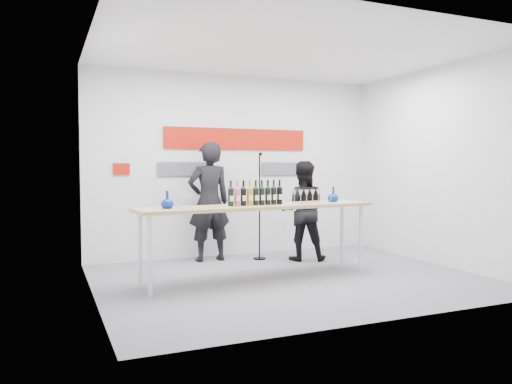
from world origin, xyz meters
TOP-DOWN VIEW (x-y plane):
  - ground at (0.00, 0.00)m, footprint 5.00×5.00m
  - back_wall at (0.00, 2.00)m, footprint 5.00×0.04m
  - signage at (-0.06, 1.97)m, footprint 3.38×0.02m
  - tasting_table at (-0.39, 0.15)m, footprint 3.32×0.90m
  - wine_bottles at (-0.44, 0.14)m, footprint 0.80×0.13m
  - decanter_left at (-1.63, 0.10)m, footprint 0.16×0.16m
  - decanter_right at (0.83, 0.29)m, footprint 0.16×0.16m
  - glasses_left at (-1.42, 0.07)m, footprint 0.18×0.23m
  - glasses_right at (0.45, 0.21)m, footprint 0.57×0.26m
  - presenter_left at (-0.62, 1.61)m, footprint 0.70×0.47m
  - presenter_right at (0.77, 1.09)m, footprint 0.94×0.86m
  - mic_stand at (0.17, 1.42)m, footprint 0.20×0.20m

SIDE VIEW (x-z plane):
  - ground at x=0.00m, z-range 0.00..0.00m
  - mic_stand at x=0.17m, z-range -0.33..1.38m
  - presenter_right at x=0.77m, z-range 0.00..1.58m
  - tasting_table at x=-0.39m, z-range 0.42..1.40m
  - presenter_left at x=-0.62m, z-range 0.00..1.88m
  - glasses_right at x=0.45m, z-range 0.98..1.17m
  - glasses_left at x=-1.42m, z-range 0.98..1.17m
  - decanter_left at x=-1.63m, z-range 0.98..1.20m
  - decanter_right at x=0.83m, z-range 0.98..1.20m
  - wine_bottles at x=-0.44m, z-range 0.98..1.31m
  - back_wall at x=0.00m, z-range 0.00..3.00m
  - signage at x=-0.06m, z-range 1.41..2.20m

